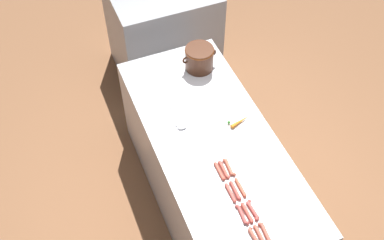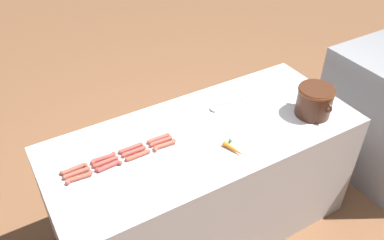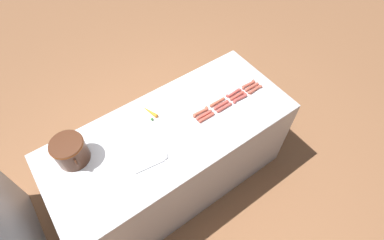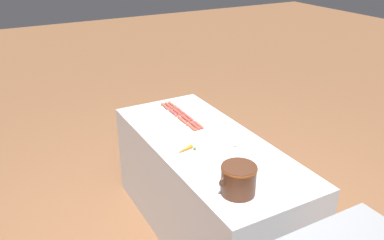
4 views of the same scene
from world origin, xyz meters
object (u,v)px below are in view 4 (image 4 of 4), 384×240
object	(u,v)px
hot_dog_3	(198,125)
carrot	(185,150)
hot_dog_1	(180,111)
hot_dog_7	(195,126)
hot_dog_6	(186,118)
hot_dog_2	(189,117)
hot_dog_10	(182,120)
hot_dog_11	(191,127)
bean_pot	(239,178)
hot_dog_8	(165,106)
serving_spoon	(241,147)
hot_dog_0	(172,105)
hot_dog_5	(177,112)
hot_dog_4	(169,106)
hot_dog_9	(173,113)

from	to	relation	value
hot_dog_3	carrot	bearing A→B (deg)	46.97
hot_dog_1	hot_dog_7	xyz separation A→B (m)	(0.04, 0.35, 0.00)
hot_dog_3	hot_dog_6	xyz separation A→B (m)	(0.03, -0.18, 0.00)
hot_dog_2	carrot	size ratio (longest dim) A/B	0.87
hot_dog_10	hot_dog_11	distance (m)	0.17
hot_dog_3	bean_pot	bearing A→B (deg)	74.78
hot_dog_2	hot_dog_8	distance (m)	0.34
hot_dog_6	serving_spoon	distance (m)	0.69
bean_pot	hot_dog_0	bearing A→B (deg)	-100.21
hot_dog_8	bean_pot	size ratio (longest dim) A/B	0.54
hot_dog_5	serving_spoon	distance (m)	0.86
hot_dog_6	carrot	distance (m)	0.59
hot_dog_4	hot_dog_7	distance (m)	0.52
hot_dog_0	hot_dog_4	size ratio (longest dim) A/B	1.00
hot_dog_9	hot_dog_5	bearing A→B (deg)	-175.67
bean_pot	hot_dog_8	bearing A→B (deg)	-97.36
hot_dog_3	hot_dog_6	bearing A→B (deg)	-79.39
hot_dog_3	hot_dog_4	xyz separation A→B (m)	(0.04, -0.52, 0.00)
hot_dog_3	hot_dog_5	distance (m)	0.35
hot_dog_7	hot_dog_6	bearing A→B (deg)	-89.76
hot_dog_4	hot_dog_8	distance (m)	0.04
hot_dog_1	hot_dog_3	bearing A→B (deg)	89.49
hot_dog_4	carrot	world-z (taller)	carrot
hot_dog_8	bean_pot	distance (m)	1.52
hot_dog_0	carrot	xyz separation A→B (m)	(0.32, 0.86, 0.00)
hot_dog_0	hot_dog_3	distance (m)	0.52
hot_dog_5	carrot	bearing A→B (deg)	67.63
hot_dog_0	hot_dog_11	xyz separation A→B (m)	(0.07, 0.52, 0.00)
hot_dog_4	carrot	size ratio (longest dim) A/B	0.87
hot_dog_6	hot_dog_8	size ratio (longest dim) A/B	1.00
hot_dog_7	hot_dog_11	xyz separation A→B (m)	(0.04, 0.00, 0.00)
hot_dog_5	hot_dog_7	distance (m)	0.35
hot_dog_10	hot_dog_8	bearing A→B (deg)	-89.95
bean_pot	serving_spoon	size ratio (longest dim) A/B	1.08
hot_dog_4	bean_pot	distance (m)	1.53
hot_dog_0	hot_dog_4	world-z (taller)	same
hot_dog_5	hot_dog_9	bearing A→B (deg)	4.33
hot_dog_7	hot_dog_0	bearing A→B (deg)	-93.84
hot_dog_1	hot_dog_8	world-z (taller)	same
hot_dog_4	hot_dog_11	xyz separation A→B (m)	(0.04, 0.52, 0.00)
hot_dog_8	carrot	bearing A→B (deg)	74.24
hot_dog_9	hot_dog_10	distance (m)	0.18
hot_dog_8	hot_dog_9	xyz separation A→B (m)	(-0.00, 0.17, 0.00)
hot_dog_5	hot_dog_8	world-z (taller)	same
serving_spoon	hot_dog_5	bearing A→B (deg)	-81.16
hot_dog_3	hot_dog_5	size ratio (longest dim) A/B	1.00
hot_dog_3	hot_dog_6	size ratio (longest dim) A/B	1.00
hot_dog_6	carrot	bearing A→B (deg)	61.22
hot_dog_11	carrot	bearing A→B (deg)	53.85
hot_dog_5	hot_dog_9	distance (m)	0.04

